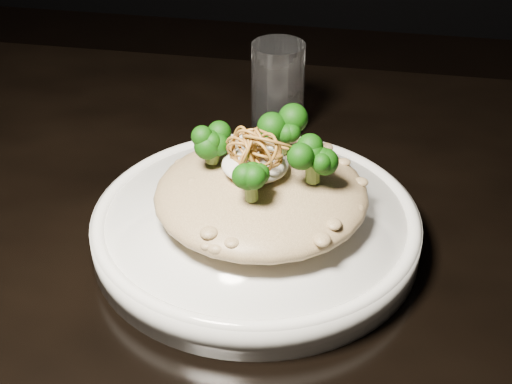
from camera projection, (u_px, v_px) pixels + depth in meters
table at (307, 311)px, 0.70m from camera, size 1.10×0.80×0.75m
plate at (256, 228)px, 0.65m from camera, size 0.30×0.30×0.03m
risotto at (261, 194)px, 0.63m from camera, size 0.19×0.19×0.04m
broccoli at (252, 148)px, 0.61m from camera, size 0.14×0.14×0.05m
cheese at (255, 165)px, 0.62m from camera, size 0.06×0.06×0.02m
shallots at (254, 141)px, 0.60m from camera, size 0.06×0.06×0.04m
drinking_glass at (278, 88)px, 0.81m from camera, size 0.06×0.06×0.11m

